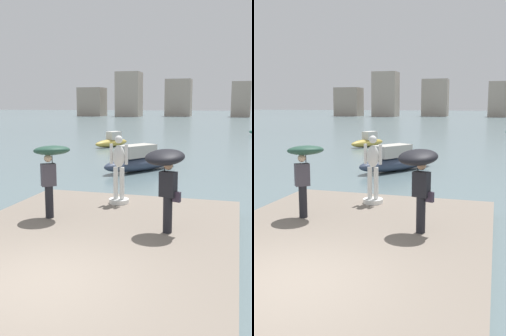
# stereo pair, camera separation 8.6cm
# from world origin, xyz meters

# --- Properties ---
(ground_plane) EXTENTS (400.00, 400.00, 0.00)m
(ground_plane) POSITION_xyz_m (0.00, 40.00, 0.00)
(ground_plane) COLOR slate
(pier) EXTENTS (6.67, 9.75, 0.40)m
(pier) POSITION_xyz_m (0.00, 1.88, 0.20)
(pier) COLOR slate
(pier) RESTS_ON ground
(statue_white_figure) EXTENTS (0.62, 0.62, 2.11)m
(statue_white_figure) POSITION_xyz_m (-0.29, 5.55, 1.34)
(statue_white_figure) COLOR white
(statue_white_figure) RESTS_ON pier
(onlooker_left) EXTENTS (1.38, 1.38, 2.00)m
(onlooker_left) POSITION_xyz_m (-1.58, 3.59, 1.95)
(onlooker_left) COLOR black
(onlooker_left) RESTS_ON pier
(onlooker_right) EXTENTS (1.19, 1.22, 2.04)m
(onlooker_right) POSITION_xyz_m (1.60, 3.22, 1.96)
(onlooker_right) COLOR black
(onlooker_right) RESTS_ON pier
(boat_mid) EXTENTS (2.33, 3.82, 1.25)m
(boat_mid) POSITION_xyz_m (-6.82, 24.70, 0.44)
(boat_mid) COLOR #B2993D
(boat_mid) RESTS_ON ground
(boat_far) EXTENTS (3.79, 5.10, 1.38)m
(boat_far) POSITION_xyz_m (-1.66, 13.96, 0.52)
(boat_far) COLOR #2D384C
(boat_far) RESTS_ON ground
(distant_skyline) EXTENTS (89.24, 12.68, 13.30)m
(distant_skyline) POSITION_xyz_m (3.43, 109.40, 5.41)
(distant_skyline) COLOR gray
(distant_skyline) RESTS_ON ground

